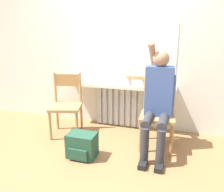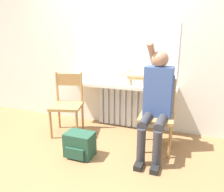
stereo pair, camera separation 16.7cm
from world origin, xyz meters
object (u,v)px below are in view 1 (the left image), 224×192
object	(u,v)px
cat	(138,76)
person	(158,98)
backpack	(82,145)
chair_right	(158,113)
chair_left	(66,104)

from	to	relation	value
cat	person	bearing A→B (deg)	-56.15
cat	backpack	world-z (taller)	cat
chair_right	backpack	distance (m)	1.06
chair_left	backpack	xyz separation A→B (m)	(0.50, -0.56, -0.32)
chair_right	person	xyz separation A→B (m)	(0.00, -0.11, 0.24)
backpack	cat	bearing A→B (deg)	63.50
cat	chair_left	bearing A→B (deg)	-157.19
chair_left	backpack	world-z (taller)	chair_left
chair_right	person	distance (m)	0.26
person	cat	size ratio (longest dim) A/B	2.69
chair_left	cat	size ratio (longest dim) A/B	1.75
cat	chair_right	bearing A→B (deg)	-49.66
chair_left	cat	distance (m)	1.14
chair_left	backpack	size ratio (longest dim) A/B	2.64
chair_left	chair_right	xyz separation A→B (m)	(1.34, 0.00, 0.00)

